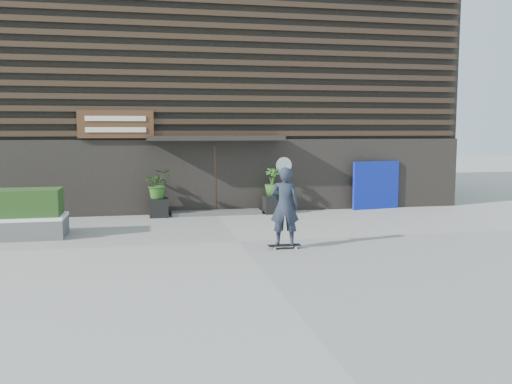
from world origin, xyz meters
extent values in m
plane|color=gray|center=(0.00, 0.00, 0.00)|extent=(80.00, 80.00, 0.00)
cube|color=#484846|center=(0.00, 4.60, 0.06)|extent=(3.00, 0.80, 0.12)
cube|color=black|center=(-1.90, 4.40, 0.30)|extent=(0.60, 0.60, 0.60)
imported|color=#2D591E|center=(-1.90, 4.40, 1.08)|extent=(0.86, 0.75, 0.96)
cube|color=black|center=(1.90, 4.40, 0.30)|extent=(0.60, 0.60, 0.60)
imported|color=#2D591E|center=(1.90, 4.40, 1.08)|extent=(0.54, 0.54, 0.96)
cube|color=#0B1A98|center=(5.76, 4.70, 0.85)|extent=(1.81, 0.39, 1.70)
cube|color=black|center=(0.00, 10.00, 4.00)|extent=(18.00, 10.00, 8.00)
cube|color=black|center=(0.00, 4.94, 1.25)|extent=(18.00, 0.12, 2.50)
cube|color=#38281E|center=(0.00, 4.88, 2.70)|extent=(17.60, 0.08, 0.18)
cube|color=#38281E|center=(0.00, 4.88, 3.09)|extent=(17.60, 0.08, 0.18)
cube|color=#38281E|center=(0.00, 4.88, 3.48)|extent=(17.60, 0.08, 0.18)
cube|color=#38281E|center=(0.00, 4.88, 3.88)|extent=(17.60, 0.08, 0.18)
cube|color=#38281E|center=(0.00, 4.88, 4.27)|extent=(17.60, 0.08, 0.18)
cube|color=#38281E|center=(0.00, 4.88, 4.66)|extent=(17.60, 0.08, 0.18)
cube|color=#38281E|center=(0.00, 4.88, 5.05)|extent=(17.60, 0.08, 0.18)
cube|color=#38281E|center=(0.00, 4.88, 5.45)|extent=(17.60, 0.08, 0.18)
cube|color=#38281E|center=(0.00, 4.88, 5.84)|extent=(17.60, 0.08, 0.18)
cube|color=#38281E|center=(0.00, 4.88, 6.23)|extent=(17.60, 0.08, 0.18)
cube|color=#38281E|center=(0.00, 4.88, 6.62)|extent=(17.60, 0.08, 0.18)
cube|color=#38281E|center=(0.00, 4.88, 7.02)|extent=(17.60, 0.08, 0.18)
cube|color=black|center=(0.00, 4.50, 2.55)|extent=(4.50, 1.00, 0.15)
cube|color=black|center=(0.00, 5.10, 1.15)|extent=(2.40, 0.30, 2.30)
cube|color=#38281E|center=(0.00, 4.92, 1.15)|extent=(0.06, 0.10, 2.30)
cube|color=#472B19|center=(-3.20, 4.80, 3.00)|extent=(2.40, 0.10, 0.90)
cube|color=beige|center=(-3.20, 4.73, 3.18)|extent=(1.90, 0.02, 0.16)
cube|color=beige|center=(-3.20, 4.73, 2.82)|extent=(1.90, 0.02, 0.16)
cylinder|color=white|center=(2.40, 4.86, 1.60)|extent=(0.56, 0.03, 0.56)
cube|color=black|center=(0.93, -1.03, 0.09)|extent=(0.78, 0.20, 0.02)
cylinder|color=#A0A09C|center=(0.67, -1.13, 0.03)|extent=(0.06, 0.03, 0.06)
cylinder|color=beige|center=(0.67, -0.93, 0.03)|extent=(0.06, 0.03, 0.06)
cylinder|color=#BCBCB7|center=(1.19, -1.13, 0.03)|extent=(0.06, 0.03, 0.06)
cylinder|color=beige|center=(1.19, -0.93, 0.03)|extent=(0.06, 0.03, 0.06)
imported|color=#1B2130|center=(0.93, -1.03, 1.02)|extent=(0.76, 0.58, 1.86)
camera|label=1|loc=(-2.23, -13.31, 2.81)|focal=38.02mm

